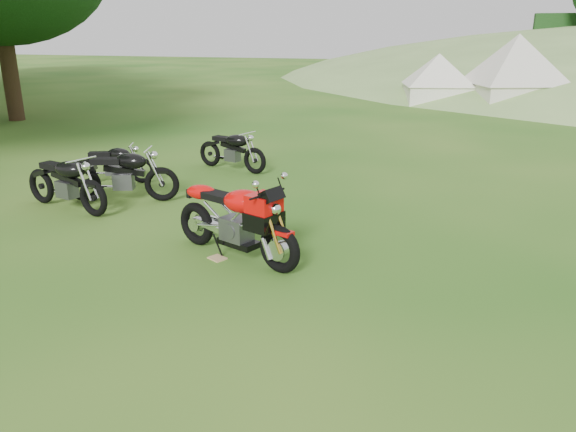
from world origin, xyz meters
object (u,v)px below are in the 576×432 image
(vintage_moto_b, at_px, (112,163))
(tent_left, at_px, (438,77))
(vintage_moto_c, at_px, (122,173))
(vintage_moto_d, at_px, (232,149))
(vintage_moto_a, at_px, (65,181))
(tent_mid, at_px, (515,73))
(sport_motorcycle, at_px, (235,214))
(plywood_board, at_px, (217,258))

(vintage_moto_b, height_order, tent_left, tent_left)
(vintage_moto_c, bearing_deg, vintage_moto_d, 54.01)
(vintage_moto_a, relative_size, tent_left, 0.77)
(tent_mid, bearing_deg, vintage_moto_b, -139.83)
(sport_motorcycle, relative_size, tent_left, 0.82)
(sport_motorcycle, xyz_separation_m, vintage_moto_b, (-4.09, 3.06, -0.21))
(vintage_moto_a, bearing_deg, plywood_board, -5.08)
(vintage_moto_b, relative_size, tent_left, 0.64)
(vintage_moto_a, distance_m, vintage_moto_d, 4.13)
(plywood_board, relative_size, tent_mid, 0.07)
(tent_left, bearing_deg, sport_motorcycle, -107.85)
(plywood_board, bearing_deg, vintage_moto_b, 140.32)
(vintage_moto_c, height_order, tent_left, tent_left)
(vintage_moto_a, distance_m, tent_mid, 19.95)
(vintage_moto_d, height_order, tent_mid, tent_mid)
(vintage_moto_c, bearing_deg, tent_left, 57.14)
(vintage_moto_d, xyz_separation_m, tent_mid, (7.06, 14.14, 0.93))
(sport_motorcycle, xyz_separation_m, vintage_moto_a, (-3.82, 1.21, -0.12))
(sport_motorcycle, distance_m, vintage_moto_d, 5.41)
(vintage_moto_d, bearing_deg, vintage_moto_a, -97.04)
(plywood_board, xyz_separation_m, vintage_moto_b, (-3.86, 3.20, 0.44))
(vintage_moto_b, bearing_deg, vintage_moto_c, -70.89)
(plywood_board, height_order, vintage_moto_a, vintage_moto_a)
(plywood_board, height_order, vintage_moto_d, vintage_moto_d)
(sport_motorcycle, distance_m, plywood_board, 0.71)
(tent_mid, bearing_deg, vintage_moto_c, -135.73)
(sport_motorcycle, relative_size, plywood_board, 9.14)
(vintage_moto_a, relative_size, vintage_moto_d, 1.09)
(vintage_moto_b, bearing_deg, vintage_moto_d, 21.89)
(vintage_moto_d, bearing_deg, tent_mid, 80.61)
(vintage_moto_a, xyz_separation_m, vintage_moto_d, (1.69, 3.76, -0.05))
(vintage_moto_c, distance_m, vintage_moto_d, 3.16)
(vintage_moto_b, distance_m, vintage_moto_c, 1.44)
(vintage_moto_b, relative_size, vintage_moto_c, 0.82)
(sport_motorcycle, xyz_separation_m, tent_left, (1.76, 19.57, 0.51))
(sport_motorcycle, relative_size, vintage_moto_b, 1.28)
(vintage_moto_a, bearing_deg, vintage_moto_b, 113.89)
(vintage_moto_c, relative_size, vintage_moto_d, 1.10)
(vintage_moto_b, xyz_separation_m, vintage_moto_d, (1.96, 1.92, 0.05))
(vintage_moto_b, bearing_deg, sport_motorcycle, -59.19)
(vintage_moto_c, height_order, vintage_moto_d, vintage_moto_c)
(tent_left, bearing_deg, vintage_moto_b, -122.23)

